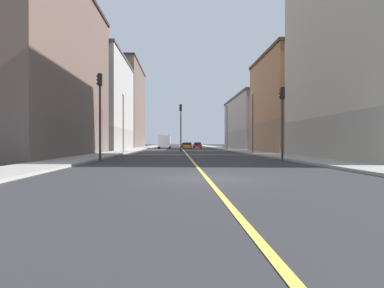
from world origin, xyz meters
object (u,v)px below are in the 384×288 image
building_left_far (254,123)px  car_orange (188,146)px  traffic_light_left_near (282,113)px  traffic_light_median_far (181,122)px  street_lamp_right_near (123,117)px  car_maroon (186,145)px  traffic_light_right_near (100,105)px  street_lamp_left_far (227,122)px  building_left_near (372,13)px  building_left_mid (293,104)px  building_right_midblock (102,104)px  car_red (197,145)px  building_right_distant (124,107)px  street_lamp_left_near (253,116)px  box_truck (165,141)px  building_right_corner (40,68)px

building_left_far → car_orange: building_left_far is taller
traffic_light_left_near → traffic_light_median_far: size_ratio=0.85×
street_lamp_right_near → car_maroon: size_ratio=1.62×
traffic_light_right_near → street_lamp_left_far: street_lamp_left_far is taller
building_left_near → street_lamp_right_near: 28.25m
traffic_light_right_near → traffic_light_median_far: traffic_light_median_far is taller
building_left_far → traffic_light_right_near: (-21.61, -42.66, -1.16)m
building_left_far → building_left_mid: bearing=-90.0°
building_left_mid → building_right_midblock: 33.77m
traffic_light_median_far → car_red: (4.37, 33.14, -3.57)m
street_lamp_left_far → car_orange: (-6.65, 11.45, -4.30)m
building_right_distant → traffic_light_right_near: (7.92, -60.97, -6.36)m
building_left_mid → car_red: size_ratio=3.93×
building_left_near → car_red: size_ratio=6.01×
traffic_light_median_far → street_lamp_left_near: size_ratio=0.91×
building_right_distant → street_lamp_right_near: building_right_distant is taller
building_right_midblock → box_truck: building_right_midblock is taller
building_left_far → building_right_corner: bearing=-131.2°
building_left_far → building_right_corner: 45.00m
traffic_light_left_near → traffic_light_right_near: (-13.65, 0.00, 0.52)m
traffic_light_left_near → car_red: (-3.05, 53.49, -3.00)m
building_right_midblock → traffic_light_right_near: 37.17m
traffic_light_left_near → building_right_distant: bearing=109.5°
traffic_light_left_near → building_left_far: bearing=79.4°
building_right_corner → car_orange: size_ratio=5.91×
street_lamp_right_near → car_red: (11.58, 36.58, -3.96)m
building_right_corner → street_lamp_right_near: bearing=49.2°
building_right_midblock → traffic_light_median_far: bearing=-48.0°
street_lamp_right_near → box_truck: street_lamp_right_near is taller
traffic_light_median_far → car_orange: traffic_light_median_far is taller
street_lamp_left_near → street_lamp_left_far: (0.00, 19.87, 0.45)m
traffic_light_median_far → car_orange: 25.35m
building_right_distant → traffic_light_right_near: bearing=-82.6°
traffic_light_median_far → building_left_near: bearing=-50.6°
building_right_midblock → street_lamp_right_near: building_right_midblock is taller
building_right_midblock → traffic_light_left_near: (21.57, -36.07, -4.74)m
building_left_mid → building_right_distant: size_ratio=0.61×
car_red → box_truck: (-7.53, -6.67, 0.91)m
car_red → car_orange: car_red is taller
box_truck → building_left_near: bearing=-67.7°
street_lamp_left_far → street_lamp_right_near: bearing=-132.6°
building_left_near → building_left_far: 41.56m
building_left_mid → building_right_midblock: (-29.53, 16.29, 1.74)m
car_red → car_orange: 8.51m
building_left_near → building_right_corner: 30.57m
building_left_mid → building_right_distant: (-29.53, 41.18, 3.88)m
traffic_light_right_near → building_left_far: bearing=63.1°
building_left_mid → car_orange: (-13.59, 25.59, -5.98)m
street_lamp_left_far → car_maroon: bearing=107.1°
building_left_mid → traffic_light_left_near: building_left_mid is taller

